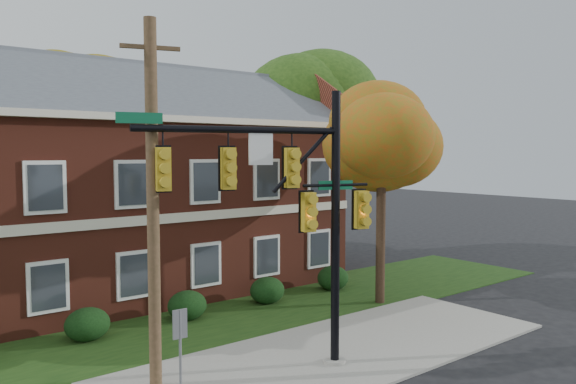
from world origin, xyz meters
TOP-DOWN VIEW (x-y plane):
  - ground at (0.00, 0.00)m, footprint 120.00×120.00m
  - sidewalk at (0.00, 1.00)m, footprint 14.00×5.00m
  - grass_strip at (0.00, 6.00)m, footprint 30.00×6.00m
  - apartment_building at (-2.00, 11.95)m, footprint 18.80×8.80m
  - hedge_left at (-5.50, 6.70)m, footprint 1.40×1.26m
  - hedge_center at (-2.00, 6.70)m, footprint 1.40×1.26m
  - hedge_right at (1.50, 6.70)m, footprint 1.40×1.26m
  - hedge_far_right at (5.00, 6.70)m, footprint 1.40×1.26m
  - tree_near_right at (5.22, 3.87)m, footprint 4.50×4.25m
  - tree_right_rear at (9.31, 12.81)m, footprint 6.30×5.95m
  - tree_far_rear at (-0.66, 19.79)m, footprint 6.84×6.46m
  - traffic_signal at (-2.12, 0.76)m, footprint 6.55×2.04m
  - utility_pole at (-5.40, 2.00)m, footprint 1.38×0.53m
  - sign_post at (-5.50, 0.49)m, footprint 0.35×0.07m

SIDE VIEW (x-z plane):
  - ground at x=0.00m, z-range 0.00..0.00m
  - grass_strip at x=0.00m, z-range 0.00..0.04m
  - sidewalk at x=0.00m, z-range 0.00..0.08m
  - hedge_left at x=-5.50m, z-range 0.00..1.05m
  - hedge_center at x=-2.00m, z-range 0.00..1.05m
  - hedge_right at x=1.50m, z-range 0.00..1.05m
  - hedge_far_right at x=5.00m, z-range 0.00..1.05m
  - sign_post at x=-5.50m, z-range 0.43..2.81m
  - utility_pole at x=-5.40m, z-range 0.07..9.19m
  - traffic_signal at x=-2.12m, z-range 0.91..8.46m
  - apartment_building at x=-2.00m, z-range 0.12..9.86m
  - tree_near_right at x=5.22m, z-range 2.38..10.96m
  - tree_right_rear at x=9.31m, z-range 2.81..13.43m
  - tree_far_rear at x=-0.66m, z-range 3.08..14.60m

